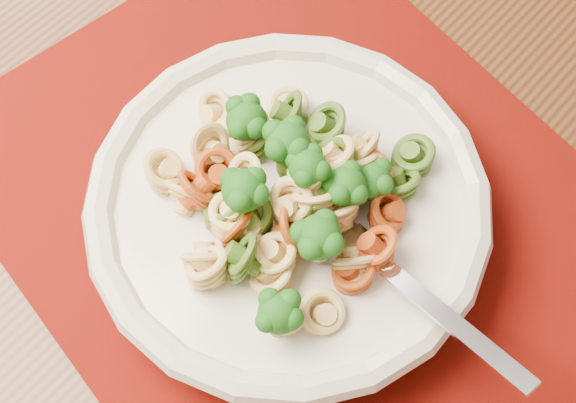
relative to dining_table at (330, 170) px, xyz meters
The scene contains 5 objects.
dining_table is the anchor object (origin of this frame).
placemat 0.13m from the dining_table, 72.81° to the right, with size 0.46×0.36×0.00m, color #640F04.
pasta_bowl 0.16m from the dining_table, 78.82° to the right, with size 0.26×0.26×0.05m.
pasta_broccoli_heap 0.17m from the dining_table, 78.82° to the right, with size 0.22×0.22×0.06m, color #E9C273, non-canonical shape.
fork 0.19m from the dining_table, 54.45° to the right, with size 0.19×0.02×0.01m, color silver, non-canonical shape.
Camera 1 is at (0.90, -0.27, 1.20)m, focal length 50.00 mm.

